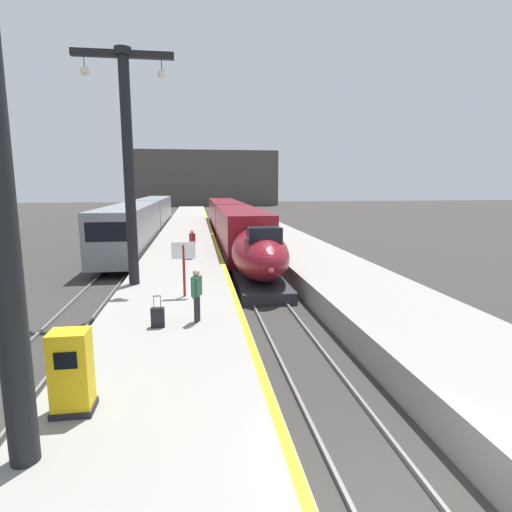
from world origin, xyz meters
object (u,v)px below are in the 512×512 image
at_px(passenger_mid_platform, 192,242).
at_px(ticket_machine_yellow, 72,375).
at_px(regional_train_adjacent, 145,218).
at_px(station_column_mid, 128,148).
at_px(rolling_suitcase, 158,317).
at_px(highspeed_train_main, 233,224).
at_px(departure_info_board, 184,258).
at_px(passenger_near_edge, 197,291).

bearing_deg(passenger_mid_platform, ticket_machine_yellow, -97.29).
distance_m(regional_train_adjacent, passenger_mid_platform, 18.08).
bearing_deg(regional_train_adjacent, station_column_mid, -84.68).
height_order(station_column_mid, rolling_suitcase, station_column_mid).
distance_m(station_column_mid, passenger_mid_platform, 8.17).
relative_size(highspeed_train_main, regional_train_adjacent, 1.05).
distance_m(rolling_suitcase, departure_info_board, 3.74).
xyz_separation_m(rolling_suitcase, departure_info_board, (0.71, 3.47, 1.20)).
distance_m(regional_train_adjacent, rolling_suitcase, 29.69).
relative_size(station_column_mid, rolling_suitcase, 9.83).
bearing_deg(passenger_mid_platform, passenger_near_edge, -88.93).
relative_size(station_column_mid, passenger_mid_platform, 5.71).
relative_size(regional_train_adjacent, passenger_mid_platform, 21.66).
distance_m(regional_train_adjacent, passenger_near_edge, 29.53).
relative_size(highspeed_train_main, ticket_machine_yellow, 23.96).
height_order(passenger_mid_platform, ticket_machine_yellow, passenger_mid_platform).
distance_m(station_column_mid, departure_info_board, 5.36).
xyz_separation_m(passenger_near_edge, departure_info_board, (-0.47, 3.15, 0.52)).
bearing_deg(rolling_suitcase, passenger_near_edge, 15.43).
bearing_deg(departure_info_board, passenger_near_edge, -81.48).
relative_size(rolling_suitcase, departure_info_board, 0.46).
bearing_deg(regional_train_adjacent, departure_info_board, -80.34).
height_order(passenger_near_edge, rolling_suitcase, passenger_near_edge).
relative_size(ticket_machine_yellow, departure_info_board, 0.75).
relative_size(regional_train_adjacent, station_column_mid, 3.79).
xyz_separation_m(regional_train_adjacent, station_column_mid, (2.20, -23.61, 4.69)).
relative_size(highspeed_train_main, station_column_mid, 3.97).
distance_m(station_column_mid, rolling_suitcase, 8.14).
xyz_separation_m(regional_train_adjacent, ticket_machine_yellow, (2.55, -34.09, -0.34)).
xyz_separation_m(highspeed_train_main, passenger_near_edge, (-3.21, -23.23, 0.12)).
distance_m(highspeed_train_main, passenger_mid_platform, 12.08).
xyz_separation_m(highspeed_train_main, departure_info_board, (-3.68, -20.09, 0.63)).
relative_size(highspeed_train_main, departure_info_board, 18.09).
distance_m(rolling_suitcase, ticket_machine_yellow, 4.81).
xyz_separation_m(highspeed_train_main, rolling_suitcase, (-4.39, -23.56, -0.57)).
height_order(regional_train_adjacent, passenger_mid_platform, regional_train_adjacent).
xyz_separation_m(highspeed_train_main, regional_train_adjacent, (-8.10, 5.88, 0.20)).
xyz_separation_m(passenger_mid_platform, departure_info_board, (-0.25, -8.51, 0.52)).
bearing_deg(passenger_mid_platform, rolling_suitcase, -94.62).
xyz_separation_m(station_column_mid, passenger_mid_platform, (2.48, 6.15, -4.78)).
xyz_separation_m(highspeed_train_main, ticket_machine_yellow, (-5.55, -28.21, -0.13)).
bearing_deg(departure_info_board, ticket_machine_yellow, -102.98).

